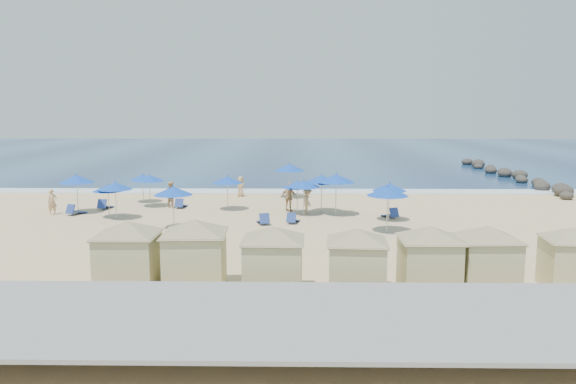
% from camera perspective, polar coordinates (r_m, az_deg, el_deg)
% --- Properties ---
extents(ground, '(160.00, 160.00, 0.00)m').
position_cam_1_polar(ground, '(30.60, -5.22, -4.26)').
color(ground, '#D9B989').
rests_on(ground, ground).
extents(ocean, '(160.00, 80.00, 0.06)m').
position_cam_1_polar(ocean, '(85.00, -1.29, 3.98)').
color(ocean, navy).
rests_on(ocean, ground).
extents(surf_line, '(160.00, 2.50, 0.08)m').
position_cam_1_polar(surf_line, '(45.78, -3.17, 0.08)').
color(surf_line, white).
rests_on(surf_line, ground).
extents(seawall, '(160.00, 6.10, 1.22)m').
position_cam_1_polar(seawall, '(17.59, -10.00, -11.91)').
color(seawall, gray).
rests_on(seawall, ground).
extents(rock_jetty, '(2.56, 26.66, 0.96)m').
position_cam_1_polar(rock_jetty, '(58.74, 21.61, 1.67)').
color(rock_jetty, '#292522').
rests_on(rock_jetty, ground).
extents(trash_bin, '(1.03, 1.03, 0.80)m').
position_cam_1_polar(trash_bin, '(25.77, -9.32, -5.86)').
color(trash_bin, black).
rests_on(trash_bin, ground).
extents(cabana_0, '(4.59, 4.59, 2.88)m').
position_cam_1_polar(cabana_0, '(21.79, -15.96, -5.36)').
color(cabana_0, beige).
rests_on(cabana_0, ground).
extents(cabana_1, '(4.71, 4.71, 2.95)m').
position_cam_1_polar(cabana_1, '(21.22, -9.44, -5.40)').
color(cabana_1, beige).
rests_on(cabana_1, ground).
extents(cabana_2, '(4.49, 4.49, 2.82)m').
position_cam_1_polar(cabana_2, '(20.36, -1.52, -6.11)').
color(cabana_2, beige).
rests_on(cabana_2, ground).
extents(cabana_3, '(4.35, 4.35, 2.73)m').
position_cam_1_polar(cabana_3, '(20.49, 7.02, -6.22)').
color(cabana_3, beige).
rests_on(cabana_3, ground).
extents(cabana_4, '(4.41, 4.41, 2.76)m').
position_cam_1_polar(cabana_4, '(21.24, 14.16, -5.83)').
color(cabana_4, beige).
rests_on(cabana_4, ground).
extents(cabana_5, '(4.38, 4.38, 2.75)m').
position_cam_1_polar(cabana_5, '(21.99, 19.56, -5.60)').
color(cabana_5, beige).
rests_on(cabana_5, ground).
extents(cabana_6, '(4.16, 4.16, 2.62)m').
position_cam_1_polar(cabana_6, '(23.52, 26.91, -5.33)').
color(cabana_6, beige).
rests_on(cabana_6, ground).
extents(umbrella_0, '(2.27, 2.27, 2.58)m').
position_cam_1_polar(umbrella_0, '(38.59, -20.69, 1.25)').
color(umbrella_0, '#A5A8AD').
rests_on(umbrella_0, ground).
extents(umbrella_1, '(1.90, 1.90, 2.16)m').
position_cam_1_polar(umbrella_1, '(36.33, -17.81, 0.40)').
color(umbrella_1, '#A5A8AD').
rests_on(umbrella_1, ground).
extents(umbrella_2, '(2.03, 2.03, 2.31)m').
position_cam_1_polar(umbrella_2, '(39.63, -13.92, 1.39)').
color(umbrella_2, '#A5A8AD').
rests_on(umbrella_2, ground).
extents(umbrella_3, '(2.09, 2.09, 2.37)m').
position_cam_1_polar(umbrella_3, '(35.75, -17.14, 0.60)').
color(umbrella_3, '#A5A8AD').
rests_on(umbrella_3, ground).
extents(umbrella_4, '(1.85, 1.85, 2.11)m').
position_cam_1_polar(umbrella_4, '(41.70, -14.56, 1.46)').
color(umbrella_4, '#A5A8AD').
rests_on(umbrella_4, ground).
extents(umbrella_5, '(2.06, 2.06, 2.35)m').
position_cam_1_polar(umbrella_5, '(37.47, -6.18, 1.24)').
color(umbrella_5, '#A5A8AD').
rests_on(umbrella_5, ground).
extents(umbrella_6, '(2.22, 2.22, 2.52)m').
position_cam_1_polar(umbrella_6, '(31.96, -11.59, 0.13)').
color(umbrella_6, '#A5A8AD').
rests_on(umbrella_6, ground).
extents(umbrella_7, '(2.03, 2.03, 2.30)m').
position_cam_1_polar(umbrella_7, '(35.49, 1.63, 0.82)').
color(umbrella_7, '#A5A8AD').
rests_on(umbrella_7, ground).
extents(umbrella_8, '(2.40, 2.40, 2.73)m').
position_cam_1_polar(umbrella_8, '(35.50, 4.91, 1.40)').
color(umbrella_8, '#A5A8AD').
rests_on(umbrella_8, ground).
extents(umbrella_9, '(2.34, 2.34, 2.67)m').
position_cam_1_polar(umbrella_9, '(42.39, 0.15, 2.51)').
color(umbrella_9, '#A5A8AD').
rests_on(umbrella_9, ground).
extents(umbrella_10, '(2.08, 2.08, 2.37)m').
position_cam_1_polar(umbrella_10, '(34.19, 10.27, 0.49)').
color(umbrella_10, '#A5A8AD').
rests_on(umbrella_10, ground).
extents(umbrella_11, '(2.31, 2.31, 2.63)m').
position_cam_1_polar(umbrella_11, '(30.90, 10.09, 0.07)').
color(umbrella_11, '#A5A8AD').
rests_on(umbrella_11, ground).
extents(umbrella_12, '(1.93, 1.93, 2.20)m').
position_cam_1_polar(umbrella_12, '(35.85, 0.95, 0.75)').
color(umbrella_12, '#A5A8AD').
rests_on(umbrella_12, ground).
extents(umbrella_13, '(2.23, 2.23, 2.54)m').
position_cam_1_polar(umbrella_13, '(36.40, 3.44, 1.32)').
color(umbrella_13, '#A5A8AD').
rests_on(umbrella_13, ground).
extents(beach_chair_0, '(1.08, 1.46, 0.73)m').
position_cam_1_polar(beach_chair_0, '(38.35, -20.85, -1.80)').
color(beach_chair_0, navy).
rests_on(beach_chair_0, ground).
extents(beach_chair_1, '(0.78, 1.42, 0.74)m').
position_cam_1_polar(beach_chair_1, '(39.77, -18.14, -1.31)').
color(beach_chair_1, navy).
rests_on(beach_chair_1, ground).
extents(beach_chair_2, '(0.69, 1.32, 0.70)m').
position_cam_1_polar(beach_chair_2, '(38.97, -10.85, -1.25)').
color(beach_chair_2, navy).
rests_on(beach_chair_2, ground).
extents(beach_chair_3, '(0.89, 1.41, 0.72)m').
position_cam_1_polar(beach_chair_3, '(32.95, -2.52, -2.87)').
color(beach_chair_3, navy).
rests_on(beach_chair_3, ground).
extents(beach_chair_4, '(0.84, 1.34, 0.68)m').
position_cam_1_polar(beach_chair_4, '(33.23, 0.48, -2.79)').
color(beach_chair_4, navy).
rests_on(beach_chair_4, ground).
extents(beach_chair_5, '(1.03, 1.39, 0.70)m').
position_cam_1_polar(beach_chair_5, '(35.38, 10.42, -2.23)').
color(beach_chair_5, navy).
rests_on(beach_chair_5, ground).
extents(beachgoer_0, '(0.70, 0.70, 1.63)m').
position_cam_1_polar(beachgoer_0, '(38.82, -22.83, -0.95)').
color(beachgoer_0, tan).
rests_on(beachgoer_0, ground).
extents(beachgoer_1, '(1.09, 1.02, 1.80)m').
position_cam_1_polar(beachgoer_1, '(39.20, -11.80, -0.25)').
color(beachgoer_1, tan).
rests_on(beachgoer_1, ground).
extents(beachgoer_2, '(1.19, 0.82, 1.88)m').
position_cam_1_polar(beachgoer_2, '(36.90, 0.10, -0.54)').
color(beachgoer_2, tan).
rests_on(beachgoer_2, ground).
extents(beachgoer_3, '(0.87, 1.23, 1.72)m').
position_cam_1_polar(beachgoer_3, '(36.01, 2.00, -0.90)').
color(beachgoer_3, tan).
rests_on(beachgoer_3, ground).
extents(beachgoer_4, '(0.85, 0.91, 1.56)m').
position_cam_1_polar(beachgoer_4, '(43.30, -4.82, 0.56)').
color(beachgoer_4, tan).
rests_on(beachgoer_4, ground).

